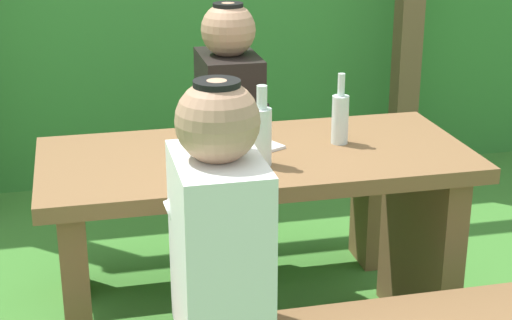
# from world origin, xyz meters

# --- Properties ---
(picnic_table) EXTENTS (1.40, 0.64, 0.74)m
(picnic_table) POSITION_xyz_m (0.00, 0.00, 0.51)
(picnic_table) COLOR brown
(picnic_table) RESTS_ON ground_plane
(bench_far) EXTENTS (1.40, 0.24, 0.42)m
(bench_far) POSITION_xyz_m (0.00, 0.58, 0.31)
(bench_far) COLOR brown
(bench_far) RESTS_ON ground_plane
(person_white_shirt) EXTENTS (0.25, 0.35, 0.72)m
(person_white_shirt) POSITION_xyz_m (-0.23, -0.57, 0.75)
(person_white_shirt) COLOR white
(person_white_shirt) RESTS_ON bench_near
(person_black_coat) EXTENTS (0.25, 0.35, 0.72)m
(person_black_coat) POSITION_xyz_m (0.02, 0.57, 0.75)
(person_black_coat) COLOR black
(person_black_coat) RESTS_ON bench_far
(drinking_glass) EXTENTS (0.08, 0.08, 0.08)m
(drinking_glass) POSITION_xyz_m (-0.21, -0.12, 0.78)
(drinking_glass) COLOR silver
(drinking_glass) RESTS_ON picnic_table
(bottle_left) EXTENTS (0.06, 0.06, 0.24)m
(bottle_left) POSITION_xyz_m (0.29, 0.03, 0.83)
(bottle_left) COLOR silver
(bottle_left) RESTS_ON picnic_table
(bottle_right) EXTENTS (0.06, 0.06, 0.25)m
(bottle_right) POSITION_xyz_m (-0.01, -0.12, 0.85)
(bottle_right) COLOR silver
(bottle_right) RESTS_ON picnic_table
(cell_phone) EXTENTS (0.13, 0.16, 0.01)m
(cell_phone) POSITION_xyz_m (0.04, 0.06, 0.75)
(cell_phone) COLOR silver
(cell_phone) RESTS_ON picnic_table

